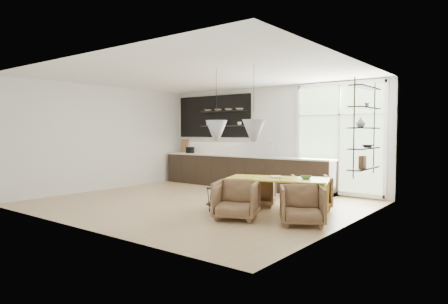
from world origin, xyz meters
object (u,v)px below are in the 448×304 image
(dining_table, at_px, (277,181))
(armchair_front_left, at_px, (236,200))
(armchair_back_left, at_px, (259,190))
(armchair_front_right, at_px, (302,205))
(wire_stool, at_px, (215,196))
(armchair_back_right, at_px, (311,192))

(dining_table, height_order, armchair_front_left, armchair_front_left)
(armchair_back_left, distance_m, armchair_front_right, 1.94)
(armchair_front_right, height_order, wire_stool, armchair_front_right)
(armchair_front_right, bearing_deg, dining_table, 113.72)
(dining_table, distance_m, armchair_back_left, 1.03)
(armchair_back_left, bearing_deg, armchair_front_left, 81.44)
(dining_table, height_order, armchair_front_right, dining_table)
(armchair_back_left, bearing_deg, armchair_front_right, 120.60)
(armchair_back_right, bearing_deg, dining_table, 39.08)
(dining_table, relative_size, armchair_front_right, 2.81)
(armchair_back_right, height_order, armchair_front_right, armchair_back_right)
(armchair_front_left, distance_m, armchair_front_right, 1.23)
(armchair_back_right, bearing_deg, armchair_front_right, 74.57)
(armchair_back_right, height_order, armchair_front_left, armchair_front_left)
(dining_table, distance_m, armchair_back_right, 1.04)
(dining_table, xyz_separation_m, armchair_back_left, (-0.80, 0.56, -0.33))
(armchair_back_left, height_order, armchair_front_right, armchair_front_right)
(dining_table, bearing_deg, armchair_back_right, 55.47)
(armchair_back_left, bearing_deg, wire_stool, 43.58)
(armchair_front_right, xyz_separation_m, wire_stool, (-2.01, 0.06, -0.04))
(armchair_front_left, height_order, armchair_front_right, armchair_front_left)
(dining_table, xyz_separation_m, armchair_front_left, (-0.38, -0.86, -0.30))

